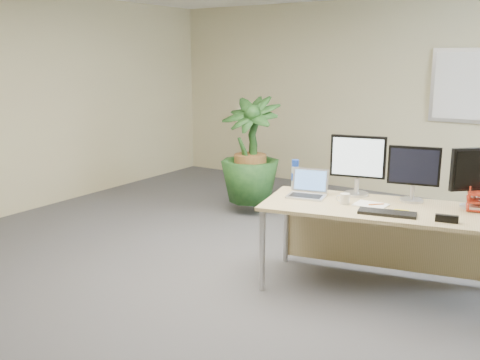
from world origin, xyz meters
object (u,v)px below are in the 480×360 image
Objects in this scene: monitor_right at (414,170)px; laptop at (308,189)px; desk at (381,221)px; floor_plant at (250,154)px; monitor_left at (358,161)px.

monitor_right reaches higher than laptop.
floor_plant reaches higher than desk.
floor_plant is 3.21× the size of monitor_right.
laptop is (-0.81, -0.31, -0.21)m from monitor_right.
floor_plant is at bearing 136.76° from laptop.
floor_plant is 2.51m from monitor_right.
monitor_right is 1.26× the size of laptop.
laptop is (1.45, -1.37, 0.03)m from floor_plant.
desk is at bearing -132.48° from monitor_right.
floor_plant is (-2.08, 1.26, 0.18)m from desk.
desk is at bearing -27.13° from monitor_left.
monitor_left is 1.43× the size of laptop.
desk is 3.82× the size of monitor_left.
laptop reaches higher than desk.
laptop is at bearing -170.21° from desk.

